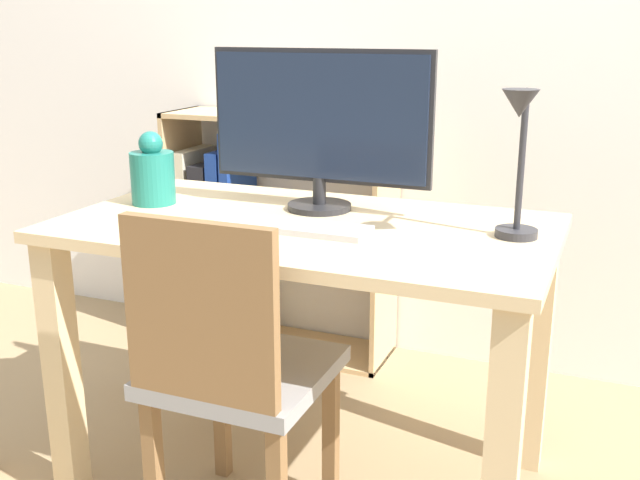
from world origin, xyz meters
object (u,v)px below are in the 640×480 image
object	(u,v)px
desk_lamp	(519,151)
bookshelf	(243,243)
keyboard	(291,226)
monitor	(320,121)
chair	(231,367)
vase	(153,174)

from	to	relation	value
desk_lamp	bookshelf	world-z (taller)	desk_lamp
keyboard	monitor	bearing A→B (deg)	93.68
chair	bookshelf	size ratio (longest dim) A/B	0.92
vase	chair	bearing A→B (deg)	-38.62
monitor	desk_lamp	xyz separation A→B (m)	(0.54, -0.14, -0.02)
keyboard	chair	bearing A→B (deg)	-103.55
keyboard	bookshelf	xyz separation A→B (m)	(-0.60, 0.86, -0.34)
chair	bookshelf	xyz separation A→B (m)	(-0.55, 1.08, -0.05)
desk_lamp	vase	bearing A→B (deg)	178.62
vase	desk_lamp	xyz separation A→B (m)	(0.99, -0.02, 0.13)
vase	chair	world-z (taller)	vase
monitor	vase	world-z (taller)	monitor
desk_lamp	chair	bearing A→B (deg)	-151.72
monitor	bookshelf	size ratio (longest dim) A/B	0.67
keyboard	bookshelf	size ratio (longest dim) A/B	0.42
bookshelf	desk_lamp	bearing A→B (deg)	-34.65
monitor	chair	bearing A→B (deg)	-95.09
monitor	chair	xyz separation A→B (m)	(-0.04, -0.45, -0.52)
monitor	keyboard	world-z (taller)	monitor
keyboard	chair	xyz separation A→B (m)	(-0.05, -0.22, -0.29)
monitor	keyboard	size ratio (longest dim) A/B	1.59
desk_lamp	monitor	bearing A→B (deg)	165.66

